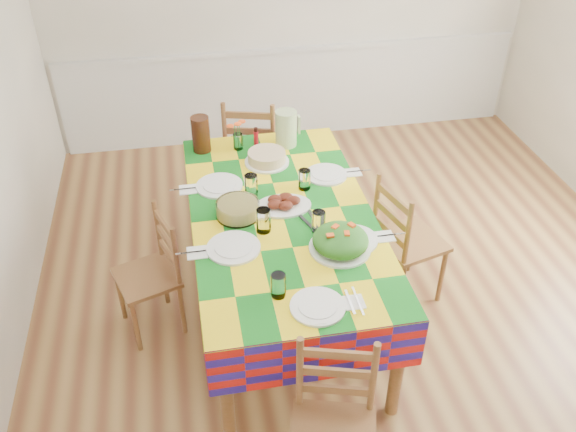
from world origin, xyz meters
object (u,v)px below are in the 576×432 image
(dining_table, at_px, (282,225))
(chair_left, at_px, (152,275))
(meat_platter, at_px, (283,203))
(tea_pitcher, at_px, (201,134))
(green_pitcher, at_px, (286,128))
(chair_right, at_px, (405,242))
(chair_near, at_px, (333,429))
(chair_far, at_px, (252,153))

(dining_table, bearing_deg, chair_left, 179.13)
(meat_platter, xyz_separation_m, tea_pitcher, (-0.44, 0.81, 0.10))
(green_pitcher, relative_size, chair_right, 0.28)
(tea_pitcher, bearing_deg, green_pitcher, -2.89)
(chair_near, xyz_separation_m, chair_far, (-0.02, 2.62, 0.03))
(tea_pitcher, bearing_deg, meat_platter, -61.23)
(chair_far, relative_size, chair_right, 1.05)
(dining_table, xyz_separation_m, tea_pitcher, (-0.43, 0.87, 0.22))
(chair_near, bearing_deg, chair_left, 138.71)
(chair_far, bearing_deg, chair_left, 73.28)
(meat_platter, bearing_deg, tea_pitcher, 118.77)
(dining_table, height_order, chair_near, chair_near)
(green_pitcher, bearing_deg, meat_platter, -101.88)
(chair_near, height_order, chair_far, chair_far)
(chair_far, bearing_deg, chair_right, 138.30)
(chair_right, bearing_deg, chair_left, 73.66)
(chair_far, distance_m, chair_left, 1.54)
(green_pitcher, bearing_deg, tea_pitcher, 177.11)
(dining_table, xyz_separation_m, chair_near, (0.01, -1.31, -0.26))
(chair_near, distance_m, chair_far, 2.62)
(green_pitcher, distance_m, chair_left, 1.41)
(dining_table, distance_m, chair_left, 0.89)
(meat_platter, xyz_separation_m, green_pitcher, (0.16, 0.78, 0.10))
(dining_table, xyz_separation_m, chair_right, (0.83, -0.01, -0.25))
(tea_pitcher, height_order, chair_left, tea_pitcher)
(meat_platter, distance_m, green_pitcher, 0.80)
(dining_table, relative_size, chair_far, 2.09)
(meat_platter, relative_size, chair_far, 0.36)
(chair_far, bearing_deg, chair_near, 106.24)
(meat_platter, relative_size, chair_right, 0.38)
(chair_right, bearing_deg, chair_far, 17.08)
(chair_left, bearing_deg, tea_pitcher, 135.58)
(meat_platter, relative_size, chair_near, 0.38)
(dining_table, height_order, chair_far, chair_far)
(chair_left, height_order, chair_right, chair_right)
(meat_platter, height_order, chair_near, chair_near)
(dining_table, bearing_deg, chair_near, -89.49)
(chair_near, relative_size, chair_right, 0.98)
(green_pitcher, xyz_separation_m, chair_right, (0.65, -0.85, -0.47))
(dining_table, relative_size, meat_platter, 5.86)
(dining_table, distance_m, tea_pitcher, 0.99)
(green_pitcher, height_order, chair_far, green_pitcher)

